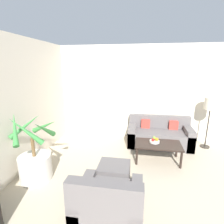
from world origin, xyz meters
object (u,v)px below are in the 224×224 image
Objects in this scene: orange_fruit at (157,139)px; armchair at (109,206)px; apple_red at (153,140)px; ottoman at (114,174)px; coffee_table at (158,146)px; apple_green at (154,138)px; sofa_loveseat at (159,135)px; floor_lamp at (211,106)px; potted_palm at (35,161)px; fruit_bowl at (155,142)px.

armchair is (-0.78, -1.86, -0.23)m from orange_fruit.
ottoman is (-0.74, -1.01, -0.30)m from apple_red.
coffee_table is 1.13× the size of armchair.
apple_red is 0.10m from apple_green.
orange_fruit is 1.36m from ottoman.
sofa_loveseat is at bearing 75.44° from apple_green.
orange_fruit reaches higher than apple_red.
floor_lamp is 1.32× the size of coffee_table.
floor_lamp reaches higher than potted_palm.
armchair is 1.60× the size of ottoman.
orange_fruit is (-0.03, 0.06, 0.13)m from coffee_table.
coffee_table is 0.20m from apple_green.
apple_green is (-0.08, 0.12, 0.13)m from coffee_table.
floor_lamp is 1.79m from coffee_table.
fruit_bowl is at bearing 26.00° from potted_palm.
sofa_loveseat reaches higher than ottoman.
potted_palm is 2.37× the size of ottoman.
potted_palm is at bearing 154.57° from armchair.
armchair is at bearing -108.94° from sofa_loveseat.
armchair reaches higher than orange_fruit.
orange_fruit is at bearing 25.52° from potted_palm.
apple_red is at bearing 25.74° from potted_palm.
coffee_table is 0.15m from orange_fruit.
sofa_loveseat is at bearing 76.94° from fruit_bowl.
ottoman is at bearing -117.69° from sofa_loveseat.
floor_lamp reaches higher than ottoman.
coffee_table is at bearing 24.08° from potted_palm.
armchair is at bearing -114.11° from coffee_table.
apple_red is at bearing 69.36° from armchair.
orange_fruit is at bearing 67.32° from armchair.
ottoman is (-2.19, -1.90, -0.94)m from floor_lamp.
orange_fruit is (-0.14, -0.81, 0.23)m from sofa_loveseat.
orange_fruit is 2.03m from armchair.
ottoman is (-0.86, -0.98, -0.17)m from coffee_table.
armchair is (-0.73, -1.86, -0.17)m from fruit_bowl.
potted_palm reaches higher than ottoman.
potted_palm is at bearing -154.26° from apple_red.
potted_palm is at bearing -176.91° from ottoman.
potted_palm is 2.60m from coffee_table.
fruit_bowl is at bearing -148.46° from floor_lamp.
sofa_loveseat is 1.86× the size of armchair.
floor_lamp is 1.82m from apple_red.
orange_fruit is (-1.36, -0.87, -0.63)m from floor_lamp.
apple_green is (0.03, 0.10, 0.01)m from apple_red.
potted_palm is 1.52m from ottoman.
apple_red is 0.84× the size of apple_green.
apple_green is 0.14× the size of ottoman.
apple_red is (-0.12, 0.03, 0.13)m from coffee_table.
ottoman is (-0.78, -1.10, -0.30)m from apple_green.
armchair reaches higher than apple_green.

